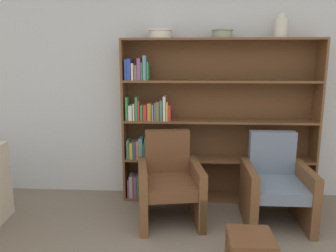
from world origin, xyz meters
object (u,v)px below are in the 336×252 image
(vase_tall, at_px, (281,27))
(bowl_copper, at_px, (222,33))
(bookshelf, at_px, (200,127))
(bowl_slate, at_px, (160,33))
(armchair_cushioned, at_px, (275,185))
(armchair_leather, at_px, (169,183))
(footstool, at_px, (251,243))

(vase_tall, bearing_deg, bowl_copper, 180.00)
(bookshelf, xyz_separation_m, vase_tall, (0.86, -0.02, 1.12))
(bowl_slate, relative_size, armchair_cushioned, 0.29)
(vase_tall, distance_m, armchair_leather, 2.07)
(bowl_copper, distance_m, armchair_leather, 1.74)
(footstool, bearing_deg, bowl_slate, 118.91)
(bowl_slate, xyz_separation_m, bowl_copper, (0.69, -0.00, -0.00))
(bowl_copper, distance_m, vase_tall, 0.63)
(bowl_copper, bearing_deg, bookshelf, 174.87)
(bowl_slate, xyz_separation_m, vase_tall, (1.32, -0.00, 0.06))
(bowl_slate, xyz_separation_m, armchair_leather, (0.13, -0.54, -1.55))
(bookshelf, distance_m, bowl_slate, 1.16)
(bookshelf, distance_m, armchair_cushioned, 1.06)
(vase_tall, bearing_deg, bookshelf, 178.63)
(bowl_slate, relative_size, footstool, 0.77)
(bookshelf, distance_m, vase_tall, 1.42)
(bowl_copper, height_order, vase_tall, vase_tall)
(bowl_copper, relative_size, footstool, 0.69)
(armchair_cushioned, bearing_deg, bowl_copper, -44.34)
(bookshelf, bearing_deg, bowl_copper, -5.13)
(bowl_copper, xyz_separation_m, footstool, (0.11, -1.45, -1.67))
(armchair_leather, relative_size, armchair_cushioned, 1.00)
(bookshelf, xyz_separation_m, footstool, (0.34, -1.47, -0.61))
(bookshelf, height_order, armchair_cushioned, bookshelf)
(bowl_slate, relative_size, bowl_copper, 1.11)
(bookshelf, relative_size, footstool, 6.46)
(footstool, bearing_deg, bookshelf, 103.11)
(bookshelf, height_order, bowl_copper, bowl_copper)
(bowl_copper, height_order, footstool, bowl_copper)
(bowl_slate, height_order, vase_tall, vase_tall)
(bookshelf, relative_size, bowl_slate, 8.44)
(vase_tall, bearing_deg, armchair_leather, -155.65)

